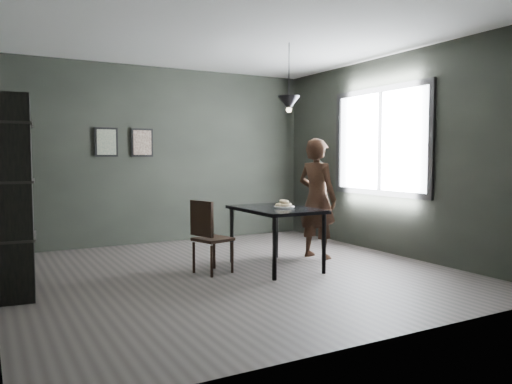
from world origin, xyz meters
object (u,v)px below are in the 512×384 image
white_plate (284,207)px  pendant_lamp (289,103)px  cafe_table (276,214)px  shelf_unit (12,197)px  wood_chair (208,232)px  woman (317,198)px

white_plate → pendant_lamp: 1.31m
cafe_table → shelf_unit: size_ratio=0.61×
white_plate → shelf_unit: shelf_unit is taller
cafe_table → wood_chair: bearing=173.2°
white_plate → wood_chair: bearing=170.3°
cafe_table → woman: 0.87m
cafe_table → pendant_lamp: size_ratio=1.39×
woman → shelf_unit: 3.74m
woman → pendant_lamp: size_ratio=1.88×
wood_chair → woman: bearing=-11.8°
shelf_unit → pendant_lamp: 3.35m
cafe_table → pendant_lamp: (0.25, 0.10, 1.38)m
woman → pendant_lamp: (-0.57, -0.16, 1.24)m
cafe_table → wood_chair: 0.89m
woman → shelf_unit: shelf_unit is taller
white_plate → wood_chair: (-0.95, 0.16, -0.26)m
cafe_table → pendant_lamp: 1.41m
white_plate → pendant_lamp: size_ratio=0.27×
cafe_table → shelf_unit: (-2.92, 0.13, 0.31)m
shelf_unit → pendant_lamp: bearing=4.6°
pendant_lamp → white_plate: bearing=-135.6°
woman → shelf_unit: bearing=74.2°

